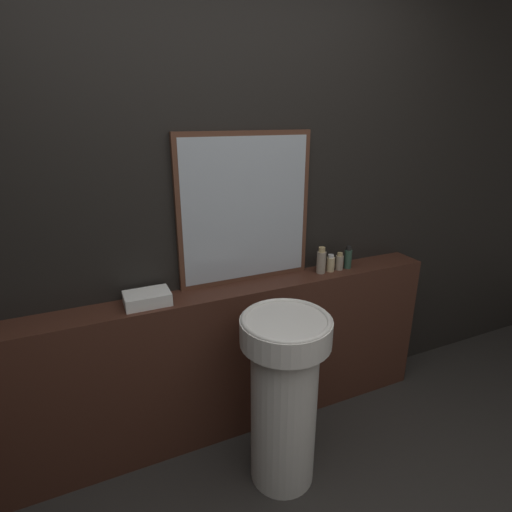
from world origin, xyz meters
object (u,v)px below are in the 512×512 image
Objects in this scene: mirror at (245,210)px; conditioner_bottle at (331,263)px; towel_stack at (147,298)px; lotion_bottle at (339,262)px; pedestal_sink at (284,394)px; shampoo_bottle at (321,261)px; body_wash_bottle at (348,258)px.

conditioner_bottle is (0.50, -0.08, -0.35)m from mirror.
conditioner_bottle is at bearing -9.43° from mirror.
towel_stack is at bearing -171.45° from mirror.
mirror is at bearing 171.59° from lotion_bottle.
pedestal_sink is 0.81m from conditioner_bottle.
shampoo_bottle is (0.44, -0.08, -0.33)m from mirror.
mirror is 7.57× the size of lotion_bottle.
conditioner_bottle is 0.12m from body_wash_bottle.
conditioner_bottle reaches higher than pedestal_sink.
pedestal_sink is 0.85m from lotion_bottle.
towel_stack is 1.58× the size of body_wash_bottle.
shampoo_bottle reaches higher than body_wash_bottle.
pedestal_sink is 0.80m from towel_stack.
body_wash_bottle is at bearing 0.00° from conditioner_bottle.
shampoo_bottle is at bearing 43.09° from pedestal_sink.
lotion_bottle is at bearing 0.00° from conditioner_bottle.
body_wash_bottle reaches higher than lotion_bottle.
lotion_bottle reaches higher than pedestal_sink.
towel_stack is 2.12× the size of conditioner_bottle.
conditioner_bottle reaches higher than towel_stack.
shampoo_bottle is (0.99, 0.00, 0.04)m from towel_stack.
body_wash_bottle is at bearing -0.00° from lotion_bottle.
body_wash_bottle reaches higher than pedestal_sink.
shampoo_bottle reaches higher than lotion_bottle.
conditioner_bottle is at bearing 39.29° from pedestal_sink.
shampoo_bottle is at bearing 0.00° from towel_stack.
towel_stack is 2.07× the size of lotion_bottle.
pedestal_sink is 0.78m from shampoo_bottle.
shampoo_bottle reaches higher than towel_stack.
mirror reaches higher than shampoo_bottle.
towel_stack is 1.39× the size of shampoo_bottle.
conditioner_bottle is 0.97× the size of lotion_bottle.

